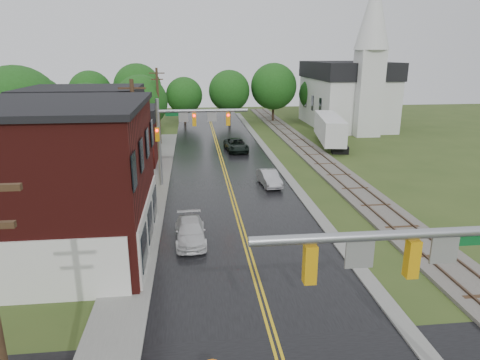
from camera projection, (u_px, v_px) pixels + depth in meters
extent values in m
cube|color=black|center=(226.00, 174.00, 39.10)|extent=(10.00, 90.00, 0.02)
cube|color=gray|center=(274.00, 159.00, 44.44)|extent=(0.80, 70.00, 0.12)
cube|color=gray|center=(152.00, 194.00, 33.68)|extent=(2.40, 50.00, 0.12)
cube|color=#4C1310|center=(9.00, 185.00, 22.34)|extent=(14.00, 10.00, 8.00)
cube|color=silver|center=(149.00, 224.00, 23.81)|extent=(0.10, 9.50, 3.00)
cube|color=tan|center=(88.00, 153.00, 33.21)|extent=(8.00, 7.00, 6.40)
cube|color=#3F0F0C|center=(120.00, 142.00, 42.17)|extent=(7.00, 6.00, 4.40)
cube|color=silver|center=(345.00, 102.00, 64.04)|extent=(10.00, 16.00, 7.00)
cube|color=black|center=(347.00, 70.00, 62.70)|extent=(10.40, 16.40, 2.40)
cube|color=silver|center=(367.00, 94.00, 55.85)|extent=(3.20, 3.20, 11.00)
cone|color=silver|center=(374.00, 12.00, 52.99)|extent=(4.40, 4.40, 9.00)
cube|color=#59544C|center=(317.00, 157.00, 44.90)|extent=(3.20, 80.00, 0.20)
cube|color=#4C3828|center=(310.00, 156.00, 44.79)|extent=(0.10, 80.00, 0.12)
cube|color=#4C3828|center=(323.00, 156.00, 44.94)|extent=(0.10, 80.00, 0.12)
cylinder|color=gray|center=(388.00, 235.00, 10.88)|extent=(7.20, 0.26, 0.26)
cube|color=orange|center=(412.00, 259.00, 11.16)|extent=(0.32, 0.30, 1.05)
cube|color=orange|center=(310.00, 264.00, 10.87)|extent=(0.32, 0.30, 1.05)
cube|color=gray|center=(444.00, 250.00, 11.19)|extent=(0.75, 0.06, 0.75)
cube|color=gray|center=(360.00, 254.00, 10.95)|extent=(0.75, 0.06, 0.75)
cube|color=#0C5926|center=(471.00, 240.00, 11.20)|extent=(1.40, 0.04, 0.30)
cylinder|color=gray|center=(159.00, 143.00, 34.62)|extent=(0.28, 0.28, 7.20)
cylinder|color=gray|center=(203.00, 111.00, 34.26)|extent=(7.20, 0.26, 0.26)
cube|color=orange|center=(194.00, 120.00, 34.39)|extent=(0.32, 0.30, 1.05)
cube|color=orange|center=(228.00, 119.00, 34.68)|extent=(0.32, 0.30, 1.05)
cube|color=gray|center=(183.00, 117.00, 34.24)|extent=(0.75, 0.06, 0.75)
cube|color=gray|center=(212.00, 117.00, 34.48)|extent=(0.75, 0.06, 0.75)
cube|color=#0C5926|center=(174.00, 114.00, 34.09)|extent=(1.40, 0.04, 0.30)
sphere|color=#FF0C0C|center=(194.00, 116.00, 34.12)|extent=(0.20, 0.20, 0.20)
cylinder|color=#382616|center=(136.00, 146.00, 29.48)|extent=(0.28, 0.28, 9.00)
cube|color=#382616|center=(132.00, 88.00, 28.36)|extent=(1.80, 0.12, 0.12)
cube|color=#382616|center=(133.00, 99.00, 28.56)|extent=(1.40, 0.12, 0.12)
cylinder|color=#382616|center=(158.00, 107.00, 50.43)|extent=(0.28, 0.28, 9.00)
cube|color=#382616|center=(157.00, 73.00, 49.31)|extent=(1.80, 0.12, 0.12)
cube|color=#382616|center=(157.00, 79.00, 49.51)|extent=(1.40, 0.12, 0.12)
cylinder|color=black|center=(25.00, 156.00, 38.60)|extent=(0.36, 0.36, 3.42)
sphere|color=#1C4B15|center=(18.00, 109.00, 37.41)|extent=(7.60, 7.60, 7.60)
sphere|color=#1C4B15|center=(25.00, 118.00, 37.28)|extent=(5.32, 5.32, 5.32)
cylinder|color=black|center=(91.00, 141.00, 46.75)|extent=(0.36, 0.36, 2.70)
sphere|color=#1C4B15|center=(88.00, 111.00, 45.81)|extent=(6.00, 6.00, 6.00)
sphere|color=#1C4B15|center=(93.00, 116.00, 45.64)|extent=(4.20, 4.20, 4.20)
cylinder|color=black|center=(143.00, 130.00, 52.97)|extent=(0.36, 0.36, 2.88)
sphere|color=#1C4B15|center=(141.00, 102.00, 51.96)|extent=(6.40, 6.40, 6.40)
sphere|color=#1C4B15|center=(146.00, 106.00, 51.81)|extent=(4.48, 4.48, 4.48)
imported|color=black|center=(236.00, 145.00, 48.02)|extent=(2.67, 5.10, 1.37)
imported|color=#A2A1A6|center=(269.00, 178.00, 35.57)|extent=(1.71, 3.95, 1.26)
imported|color=silver|center=(190.00, 232.00, 24.97)|extent=(1.89, 4.32, 1.24)
cube|color=black|center=(340.00, 150.00, 47.02)|extent=(1.95, 1.48, 0.80)
cylinder|color=gray|center=(322.00, 138.00, 53.51)|extent=(0.16, 0.16, 0.80)
cube|color=silver|center=(329.00, 128.00, 50.41)|extent=(4.18, 11.15, 2.73)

